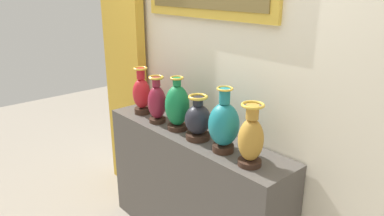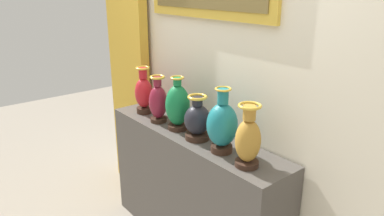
{
  "view_description": "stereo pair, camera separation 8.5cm",
  "coord_description": "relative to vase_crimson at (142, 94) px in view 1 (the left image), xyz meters",
  "views": [
    {
      "loc": [
        1.72,
        -1.5,
        1.89
      ],
      "look_at": [
        0.0,
        0.0,
        1.09
      ],
      "focal_mm": 33.74,
      "sensor_mm": 36.0,
      "label": 1
    },
    {
      "loc": [
        1.77,
        -1.44,
        1.89
      ],
      "look_at": [
        0.0,
        0.0,
        1.09
      ],
      "focal_mm": 33.74,
      "sensor_mm": 36.0,
      "label": 2
    }
  ],
  "objects": [
    {
      "name": "vase_burgundy",
      "position": [
        0.23,
        -0.02,
        -0.01
      ],
      "size": [
        0.13,
        0.13,
        0.35
      ],
      "color": "#382319",
      "rests_on": "display_shelf"
    },
    {
      "name": "vase_onyx",
      "position": [
        0.65,
        -0.0,
        -0.03
      ],
      "size": [
        0.17,
        0.17,
        0.3
      ],
      "color": "#382319",
      "rests_on": "display_shelf"
    },
    {
      "name": "back_wall",
      "position": [
        0.55,
        0.27,
        0.5
      ],
      "size": [
        2.86,
        0.14,
        3.11
      ],
      "color": "beige",
      "rests_on": "ground_plane"
    },
    {
      "name": "display_shelf",
      "position": [
        0.55,
        0.03,
        -0.62
      ],
      "size": [
        1.56,
        0.36,
        0.91
      ],
      "primitive_type": "cube",
      "color": "#4C4742",
      "rests_on": "ground_plane"
    },
    {
      "name": "curtain_gold",
      "position": [
        -0.49,
        0.15,
        0.16
      ],
      "size": [
        0.56,
        0.08,
        2.46
      ],
      "primitive_type": "cube",
      "color": "gold",
      "rests_on": "ground_plane"
    },
    {
      "name": "vase_ochre",
      "position": [
        1.12,
        -0.03,
        0.0
      ],
      "size": [
        0.14,
        0.14,
        0.37
      ],
      "color": "#382319",
      "rests_on": "display_shelf"
    },
    {
      "name": "vase_emerald",
      "position": [
        0.44,
        0.0,
        0.01
      ],
      "size": [
        0.17,
        0.17,
        0.38
      ],
      "color": "#382319",
      "rests_on": "display_shelf"
    },
    {
      "name": "vase_teal",
      "position": [
        0.89,
        -0.01,
        0.01
      ],
      "size": [
        0.19,
        0.19,
        0.4
      ],
      "color": "#382319",
      "rests_on": "display_shelf"
    },
    {
      "name": "vase_crimson",
      "position": [
        0.0,
        0.0,
        0.0
      ],
      "size": [
        0.14,
        0.14,
        0.37
      ],
      "color": "#382319",
      "rests_on": "display_shelf"
    }
  ]
}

